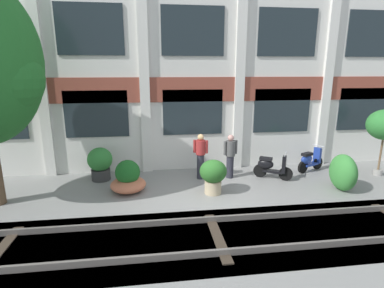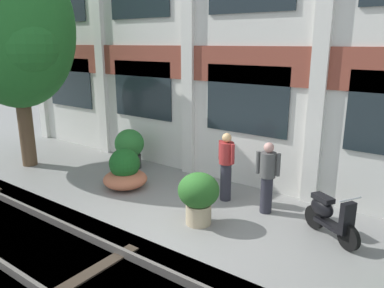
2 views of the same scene
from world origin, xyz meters
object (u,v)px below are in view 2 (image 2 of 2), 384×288
object	(u,v)px
resident_by_doorway	(267,176)
resident_watching_tracks	(226,165)
potted_plant_fluted_column	(199,195)
potted_plant_wide_bowl	(125,172)
broadleaf_tree	(14,31)
potted_plant_stone_basin	(130,147)
scooter_near_curb	(329,216)

from	to	relation	value
resident_by_doorway	resident_watching_tracks	distance (m)	1.07
potted_plant_fluted_column	resident_watching_tracks	size ratio (longest dim) A/B	0.67
potted_plant_wide_bowl	broadleaf_tree	bearing A→B (deg)	-173.60
resident_by_doorway	broadleaf_tree	bearing A→B (deg)	-93.10
broadleaf_tree	potted_plant_stone_basin	world-z (taller)	broadleaf_tree
potted_plant_stone_basin	scooter_near_curb	distance (m)	6.09
potted_plant_wide_bowl	resident_watching_tracks	world-z (taller)	resident_watching_tracks
potted_plant_stone_basin	resident_watching_tracks	distance (m)	3.56
resident_watching_tracks	potted_plant_stone_basin	bearing A→B (deg)	-76.14
potted_plant_wide_bowl	resident_watching_tracks	size ratio (longest dim) A/B	0.69
potted_plant_wide_bowl	resident_by_doorway	xyz separation A→B (m)	(3.56, 0.81, 0.43)
resident_by_doorway	resident_watching_tracks	world-z (taller)	resident_watching_tracks
potted_plant_fluted_column	resident_by_doorway	xyz separation A→B (m)	(0.89, 1.31, 0.22)
broadleaf_tree	potted_plant_fluted_column	distance (m)	7.20
potted_plant_wide_bowl	resident_watching_tracks	xyz separation A→B (m)	(2.49, 0.86, 0.46)
broadleaf_tree	potted_plant_fluted_column	world-z (taller)	broadleaf_tree
scooter_near_curb	resident_by_doorway	xyz separation A→B (m)	(-1.44, 0.29, 0.42)
potted_plant_stone_basin	broadleaf_tree	bearing A→B (deg)	-148.86
resident_watching_tracks	potted_plant_fluted_column	bearing A→B (deg)	26.96
broadleaf_tree	resident_by_doorway	distance (m)	8.01
broadleaf_tree	scooter_near_curb	world-z (taller)	broadleaf_tree
broadleaf_tree	resident_by_doorway	bearing A→B (deg)	9.56
potted_plant_fluted_column	broadleaf_tree	bearing A→B (deg)	179.23
broadleaf_tree	potted_plant_wide_bowl	size ratio (longest dim) A/B	5.58
broadleaf_tree	resident_watching_tracks	world-z (taller)	broadleaf_tree
potted_plant_fluted_column	resident_by_doorway	size ratio (longest dim) A/B	0.69
scooter_near_curb	resident_by_doorway	world-z (taller)	resident_by_doorway
broadleaf_tree	potted_plant_wide_bowl	bearing A→B (deg)	6.40
scooter_near_curb	potted_plant_fluted_column	bearing A→B (deg)	-125.51
potted_plant_fluted_column	resident_watching_tracks	world-z (taller)	resident_watching_tracks
potted_plant_stone_basin	scooter_near_curb	xyz separation A→B (m)	(6.04, -0.69, -0.20)
potted_plant_stone_basin	potted_plant_fluted_column	bearing A→B (deg)	-24.70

